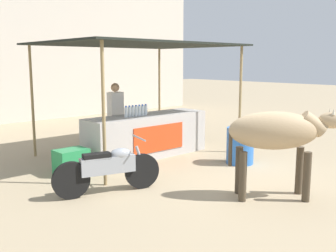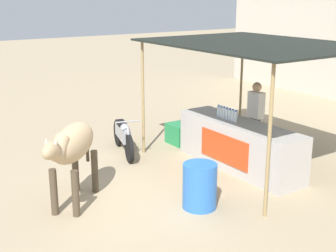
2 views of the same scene
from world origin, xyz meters
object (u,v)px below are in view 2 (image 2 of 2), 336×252
at_px(vendor_behind_counter, 255,119).
at_px(motorcycle_parked, 123,135).
at_px(cooler_box, 179,134).
at_px(cow, 72,146).
at_px(stall_counter, 239,145).
at_px(water_barrel, 200,186).

relative_size(vendor_behind_counter, motorcycle_parked, 0.94).
xyz_separation_m(cooler_box, motorcycle_parked, (-0.10, -1.45, 0.19)).
bearing_deg(vendor_behind_counter, cow, -88.74).
distance_m(vendor_behind_counter, motorcycle_parked, 2.92).
bearing_deg(stall_counter, cooler_box, -177.18).
bearing_deg(water_barrel, stall_counter, 119.93).
xyz_separation_m(stall_counter, motorcycle_parked, (-2.08, -1.55, -0.05)).
bearing_deg(cooler_box, motorcycle_parked, -94.08).
bearing_deg(motorcycle_parked, vendor_behind_counter, 52.80).
height_order(stall_counter, cooler_box, stall_counter).
bearing_deg(stall_counter, motorcycle_parked, -143.36).
bearing_deg(cow, motorcycle_parked, 133.39).
distance_m(cow, motorcycle_parked, 2.74).
bearing_deg(stall_counter, vendor_behind_counter, 113.88).
bearing_deg(motorcycle_parked, water_barrel, -4.83).
distance_m(stall_counter, water_barrel, 2.09).
xyz_separation_m(cooler_box, cow, (1.73, -3.39, 0.79)).
xyz_separation_m(stall_counter, cow, (-0.24, -3.49, 0.55)).
distance_m(stall_counter, cow, 3.54).
relative_size(cooler_box, cow, 0.38).
bearing_deg(water_barrel, cooler_box, 150.42).
height_order(stall_counter, water_barrel, stall_counter).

